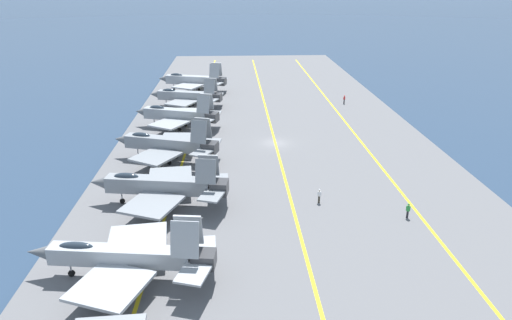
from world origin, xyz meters
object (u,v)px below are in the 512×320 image
(parked_jet_sixth, at_px, (187,96))
(parked_jet_third, at_px, (161,185))
(parked_jet_fourth, at_px, (167,144))
(parked_jet_fifth, at_px, (177,115))
(parked_jet_second, at_px, (125,256))
(crew_red_vest, at_px, (344,99))
(crew_green_vest, at_px, (408,210))
(crew_white_vest, at_px, (319,195))
(parked_jet_seventh, at_px, (193,80))

(parked_jet_sixth, bearing_deg, parked_jet_third, -178.77)
(parked_jet_fourth, xyz_separation_m, parked_jet_fifth, (15.38, 0.15, -0.13))
(parked_jet_second, relative_size, parked_jet_fourth, 1.05)
(parked_jet_sixth, bearing_deg, crew_red_vest, -88.62)
(crew_green_vest, relative_size, crew_white_vest, 0.99)
(crew_red_vest, bearing_deg, parked_jet_sixth, 91.38)
(parked_jet_third, relative_size, crew_white_vest, 9.18)
(parked_jet_sixth, bearing_deg, parked_jet_fifth, 178.71)
(parked_jet_sixth, height_order, crew_green_vest, parked_jet_sixth)
(parked_jet_third, height_order, parked_jet_seventh, parked_jet_seventh)
(parked_jet_seventh, bearing_deg, parked_jet_fourth, 179.37)
(parked_jet_fourth, bearing_deg, crew_white_vest, -126.16)
(parked_jet_second, relative_size, crew_white_vest, 9.45)
(parked_jet_second, distance_m, crew_white_vest, 23.84)
(parked_jet_fifth, relative_size, crew_white_vest, 8.76)
(parked_jet_sixth, xyz_separation_m, crew_green_vest, (-48.21, -28.45, -1.33))
(parked_jet_fifth, distance_m, parked_jet_seventh, 27.72)
(parked_jet_second, xyz_separation_m, parked_jet_fifth, (43.28, 0.16, 0.18))
(parked_jet_seventh, distance_m, crew_white_vest, 60.46)
(parked_jet_second, height_order, parked_jet_seventh, parked_jet_seventh)
(parked_jet_fifth, bearing_deg, parked_jet_second, -179.79)
(crew_green_vest, xyz_separation_m, crew_white_vest, (4.13, 9.11, 0.01))
(parked_jet_fourth, xyz_separation_m, parked_jet_sixth, (29.81, -0.18, -0.36))
(crew_white_vest, xyz_separation_m, crew_red_vest, (44.87, -13.49, 0.00))
(parked_jet_sixth, distance_m, parked_jet_seventh, 13.29)
(parked_jet_second, distance_m, parked_jet_fourth, 27.90)
(parked_jet_third, bearing_deg, crew_white_vest, -91.09)
(parked_jet_second, distance_m, parked_jet_seventh, 71.00)
(parked_jet_fifth, bearing_deg, parked_jet_fourth, -179.45)
(parked_jet_fifth, bearing_deg, crew_white_vest, -146.44)
(parked_jet_fifth, height_order, parked_jet_seventh, parked_jet_seventh)
(parked_jet_seventh, bearing_deg, parked_jet_fifth, 178.71)
(parked_jet_sixth, bearing_deg, crew_white_vest, -156.31)
(parked_jet_sixth, height_order, crew_white_vest, parked_jet_sixth)
(parked_jet_fourth, xyz_separation_m, crew_green_vest, (-18.39, -28.63, -1.69))
(parked_jet_seventh, xyz_separation_m, crew_red_vest, (-12.49, -32.54, -1.77))
(parked_jet_sixth, xyz_separation_m, crew_red_vest, (0.79, -32.83, -1.32))
(parked_jet_fifth, distance_m, parked_jet_sixth, 14.45)
(crew_red_vest, bearing_deg, crew_green_vest, 174.89)
(parked_jet_third, bearing_deg, parked_jet_seventh, 0.64)
(parked_jet_second, relative_size, crew_green_vest, 9.54)
(parked_jet_sixth, height_order, parked_jet_seventh, parked_jet_seventh)
(parked_jet_second, bearing_deg, parked_jet_third, -4.50)
(parked_jet_fifth, xyz_separation_m, parked_jet_sixth, (14.44, -0.32, -0.23))
(parked_jet_fifth, height_order, crew_green_vest, parked_jet_fifth)
(parked_jet_sixth, relative_size, crew_red_vest, 8.63)
(parked_jet_fourth, relative_size, crew_white_vest, 8.97)
(parked_jet_fourth, bearing_deg, parked_jet_fifth, 0.55)
(crew_white_vest, bearing_deg, parked_jet_third, 88.91)
(parked_jet_seventh, height_order, crew_white_vest, parked_jet_seventh)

